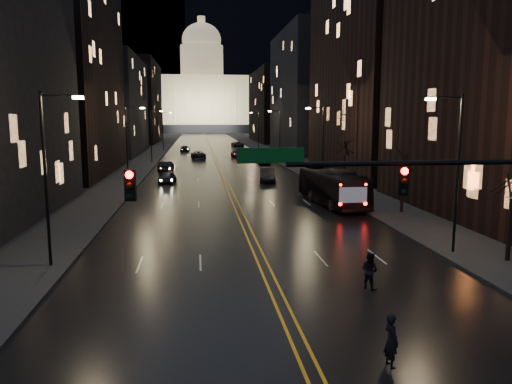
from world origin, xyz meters
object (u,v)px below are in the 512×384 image
object	(u,v)px
oncoming_car_a	(167,178)
oncoming_car_b	(166,167)
pedestrian_a	(391,341)
pedestrian_b	(369,271)
traffic_signal	(468,194)
bus	(332,187)
receding_car_a	(268,175)

from	to	relation	value
oncoming_car_a	oncoming_car_b	world-z (taller)	oncoming_car_b
pedestrian_a	pedestrian_b	xyz separation A→B (m)	(1.78, 7.00, -0.00)
traffic_signal	bus	xyz separation A→B (m)	(2.59, 26.70, -3.52)
bus	pedestrian_b	bearing A→B (deg)	-106.78
receding_car_a	bus	bearing A→B (deg)	-70.79
oncoming_car_b	receding_car_a	bearing A→B (deg)	141.88
bus	receding_car_a	distance (m)	16.55
oncoming_car_b	pedestrian_b	distance (m)	51.90
traffic_signal	pedestrian_a	size ratio (longest dim) A/B	10.05
oncoming_car_a	pedestrian_a	size ratio (longest dim) A/B	2.56
bus	traffic_signal	bearing A→B (deg)	-101.36
oncoming_car_a	receding_car_a	bearing A→B (deg)	-173.06
oncoming_car_b	pedestrian_b	xyz separation A→B (m)	(12.07, -50.47, 0.09)
receding_car_a	pedestrian_b	bearing A→B (deg)	-84.08
receding_car_a	pedestrian_a	size ratio (longest dim) A/B	2.98
traffic_signal	bus	bearing A→B (deg)	84.45
traffic_signal	oncoming_car_b	world-z (taller)	traffic_signal
oncoming_car_b	oncoming_car_a	bearing A→B (deg)	100.58
oncoming_car_b	pedestrian_b	world-z (taller)	pedestrian_b
pedestrian_a	bus	bearing A→B (deg)	-22.61
pedestrian_a	receding_car_a	bearing A→B (deg)	-14.00
traffic_signal	oncoming_car_b	bearing A→B (deg)	103.86
traffic_signal	bus	size ratio (longest dim) A/B	1.53
bus	pedestrian_a	distance (m)	29.32
oncoming_car_a	pedestrian_a	bearing A→B (deg)	106.98
oncoming_car_b	receding_car_a	xyz separation A→B (m)	(12.78, -12.62, 0.08)
oncoming_car_a	oncoming_car_b	xyz separation A→B (m)	(-0.92, 13.01, 0.01)
oncoming_car_b	pedestrian_a	world-z (taller)	pedestrian_a
pedestrian_a	pedestrian_b	size ratio (longest dim) A/B	1.01
pedestrian_a	pedestrian_b	world-z (taller)	pedestrian_a
traffic_signal	receding_car_a	bearing A→B (deg)	91.21
oncoming_car_b	receding_car_a	world-z (taller)	receding_car_a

